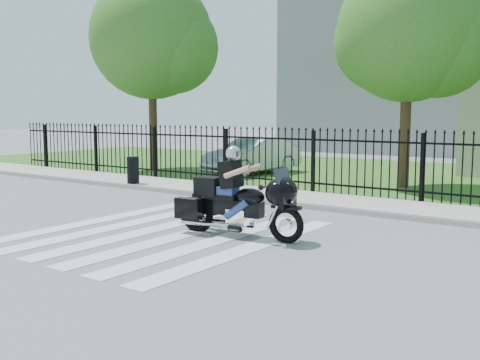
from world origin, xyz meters
The scene contains 12 objects.
ground centered at (0.00, 0.00, 0.00)m, with size 120.00×120.00×0.00m, color slate.
crosswalk centered at (0.00, 0.00, 0.01)m, with size 5.00×5.50×0.01m, color silver, non-canonical shape.
sidewalk centered at (0.00, 5.00, 0.06)m, with size 40.00×2.00×0.12m, color #ADAAA3.
curb centered at (0.00, 4.00, 0.06)m, with size 40.00×0.12×0.12m, color #ADAAA3.
grass_strip centered at (0.00, 12.00, 0.01)m, with size 40.00×12.00×0.02m, color #2A5C1F.
iron_fence centered at (0.00, 6.00, 0.90)m, with size 26.00×0.04×1.80m.
tree_left centered at (-8.50, 8.50, 5.17)m, with size 4.80×4.80×7.58m.
tree_mid centered at (1.50, 9.00, 4.67)m, with size 4.20×4.20×6.78m.
building_tall centered at (-3.00, 26.00, 6.00)m, with size 15.00×10.00×12.00m, color gray.
motorcycle_rider centered at (1.26, 0.63, 0.71)m, with size 2.61×0.94×1.73m.
parked_car centered at (-4.32, 9.39, 0.69)m, with size 1.42×4.07×1.34m, color #8FA2B4.
litter_bin centered at (-5.31, 4.32, 0.53)m, with size 0.37×0.37×0.82m, color black.
Camera 1 is at (7.29, -7.70, 2.32)m, focal length 42.00 mm.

